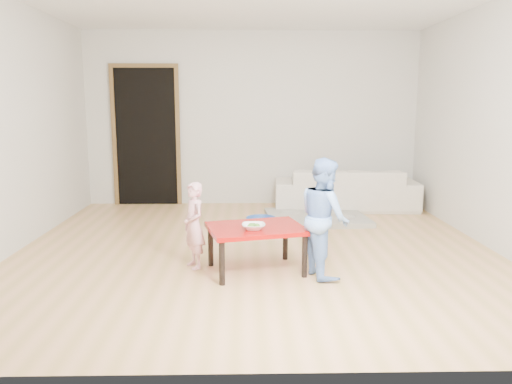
{
  "coord_description": "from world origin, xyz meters",
  "views": [
    {
      "loc": [
        -0.11,
        -5.12,
        1.52
      ],
      "look_at": [
        0.0,
        -0.2,
        0.65
      ],
      "focal_mm": 35.0,
      "sensor_mm": 36.0,
      "label": 1
    }
  ],
  "objects_px": {
    "bowl": "(254,227)",
    "child_pink": "(194,225)",
    "basin": "(261,222)",
    "child_blue": "(324,217)",
    "sofa": "(345,189)",
    "red_table": "(256,249)"
  },
  "relations": [
    {
      "from": "child_blue",
      "to": "sofa",
      "type": "bearing_deg",
      "value": -29.14
    },
    {
      "from": "child_blue",
      "to": "basin",
      "type": "distance_m",
      "value": 1.93
    },
    {
      "from": "bowl",
      "to": "child_pink",
      "type": "relative_size",
      "value": 0.26
    },
    {
      "from": "sofa",
      "to": "basin",
      "type": "distance_m",
      "value": 1.68
    },
    {
      "from": "red_table",
      "to": "bowl",
      "type": "bearing_deg",
      "value": -102.66
    },
    {
      "from": "basin",
      "to": "red_table",
      "type": "bearing_deg",
      "value": -93.33
    },
    {
      "from": "child_pink",
      "to": "basin",
      "type": "height_order",
      "value": "child_pink"
    },
    {
      "from": "basin",
      "to": "child_pink",
      "type": "bearing_deg",
      "value": -113.33
    },
    {
      "from": "child_blue",
      "to": "basin",
      "type": "relative_size",
      "value": 2.81
    },
    {
      "from": "child_pink",
      "to": "child_blue",
      "type": "distance_m",
      "value": 1.21
    },
    {
      "from": "red_table",
      "to": "bowl",
      "type": "relative_size",
      "value": 4.06
    },
    {
      "from": "red_table",
      "to": "bowl",
      "type": "xyz_separation_m",
      "value": [
        -0.02,
        -0.11,
        0.24
      ]
    },
    {
      "from": "child_pink",
      "to": "basin",
      "type": "relative_size",
      "value": 2.14
    },
    {
      "from": "red_table",
      "to": "basin",
      "type": "distance_m",
      "value": 1.7
    },
    {
      "from": "child_blue",
      "to": "basin",
      "type": "xyz_separation_m",
      "value": [
        -0.5,
        1.8,
        -0.47
      ]
    },
    {
      "from": "sofa",
      "to": "child_blue",
      "type": "xyz_separation_m",
      "value": [
        -0.77,
        -2.88,
        0.23
      ]
    },
    {
      "from": "sofa",
      "to": "child_pink",
      "type": "distance_m",
      "value": 3.29
    },
    {
      "from": "red_table",
      "to": "child_pink",
      "type": "xyz_separation_m",
      "value": [
        -0.58,
        0.12,
        0.19
      ]
    },
    {
      "from": "bowl",
      "to": "basin",
      "type": "xyz_separation_m",
      "value": [
        0.12,
        1.8,
        -0.39
      ]
    },
    {
      "from": "sofa",
      "to": "bowl",
      "type": "bearing_deg",
      "value": 67.22
    },
    {
      "from": "sofa",
      "to": "child_blue",
      "type": "bearing_deg",
      "value": 78.17
    },
    {
      "from": "bowl",
      "to": "child_pink",
      "type": "height_order",
      "value": "child_pink"
    }
  ]
}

